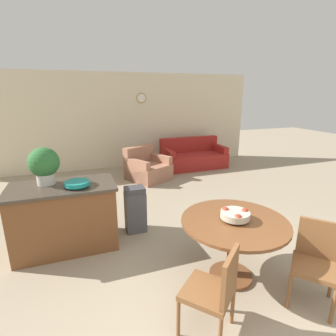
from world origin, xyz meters
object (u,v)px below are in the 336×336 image
at_px(dining_chair_near_left, 215,289).
at_px(fruit_bowl, 235,215).
at_px(dining_chair_near_right, 315,259).
at_px(teal_bowl, 77,183).
at_px(couch, 193,157).
at_px(dining_table, 234,234).
at_px(kitchen_island, 65,217).
at_px(potted_plant, 44,164).
at_px(armchair, 147,168).
at_px(trash_bin, 135,209).

xyz_separation_m(dining_chair_near_left, fruit_bowl, (0.58, 0.61, 0.33)).
distance_m(dining_chair_near_right, teal_bowl, 2.93).
distance_m(fruit_bowl, couch, 4.92).
bearing_deg(couch, fruit_bowl, -110.22).
distance_m(dining_table, kitchen_island, 2.29).
distance_m(potted_plant, armchair, 3.37).
relative_size(dining_chair_near_right, couch, 0.47).
distance_m(dining_chair_near_left, kitchen_island, 2.33).
bearing_deg(trash_bin, dining_chair_near_left, -83.30).
bearing_deg(potted_plant, couch, 40.32).
bearing_deg(potted_plant, dining_chair_near_right, -37.97).
bearing_deg(dining_chair_near_right, fruit_bowl, 4.92).
relative_size(fruit_bowl, potted_plant, 0.64).
bearing_deg(dining_chair_near_right, dining_chair_near_left, 49.87).
height_order(dining_table, teal_bowl, teal_bowl).
relative_size(fruit_bowl, teal_bowl, 1.01).
distance_m(teal_bowl, trash_bin, 1.06).
height_order(dining_chair_near_left, couch, dining_chair_near_left).
bearing_deg(couch, potted_plant, -140.35).
bearing_deg(dining_table, potted_plant, 143.88).
distance_m(fruit_bowl, trash_bin, 1.75).
relative_size(dining_chair_near_right, fruit_bowl, 2.67).
bearing_deg(potted_plant, dining_chair_near_left, -55.11).
distance_m(dining_chair_near_right, couch, 5.29).
height_order(couch, armchair, couch).
relative_size(dining_chair_near_left, dining_chair_near_right, 1.00).
bearing_deg(teal_bowl, kitchen_island, 146.85).
height_order(dining_table, trash_bin, dining_table).
relative_size(dining_chair_near_left, teal_bowl, 2.68).
distance_m(dining_table, couch, 4.90).
xyz_separation_m(dining_chair_near_left, potted_plant, (-1.46, 2.10, 0.73)).
height_order(dining_chair_near_right, armchair, dining_chair_near_right).
bearing_deg(fruit_bowl, trash_bin, 119.12).
bearing_deg(fruit_bowl, dining_chair_near_left, -133.64).
bearing_deg(couch, dining_chair_near_right, -101.90).
distance_m(dining_chair_near_left, teal_bowl, 2.18).
distance_m(fruit_bowl, potted_plant, 2.56).
relative_size(teal_bowl, armchair, 0.27).
height_order(potted_plant, trash_bin, potted_plant).
xyz_separation_m(dining_table, kitchen_island, (-1.84, 1.35, -0.11)).
distance_m(potted_plant, trash_bin, 1.49).
xyz_separation_m(teal_bowl, potted_plant, (-0.39, 0.27, 0.23)).
distance_m(dining_chair_near_left, dining_chair_near_right, 1.19).
distance_m(teal_bowl, couch, 4.77).
bearing_deg(fruit_bowl, kitchen_island, 143.75).
xyz_separation_m(dining_chair_near_right, teal_bowl, (-2.25, 1.80, 0.50)).
bearing_deg(potted_plant, kitchen_island, -35.07).
bearing_deg(dining_chair_near_right, trash_bin, -6.73).
bearing_deg(teal_bowl, dining_chair_near_right, -38.61).
relative_size(teal_bowl, trash_bin, 0.44).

